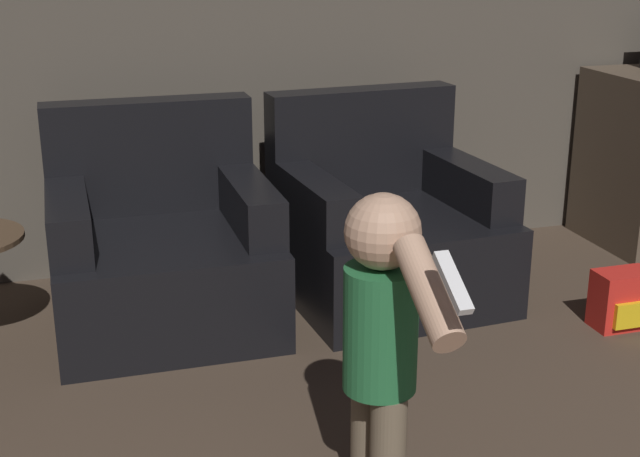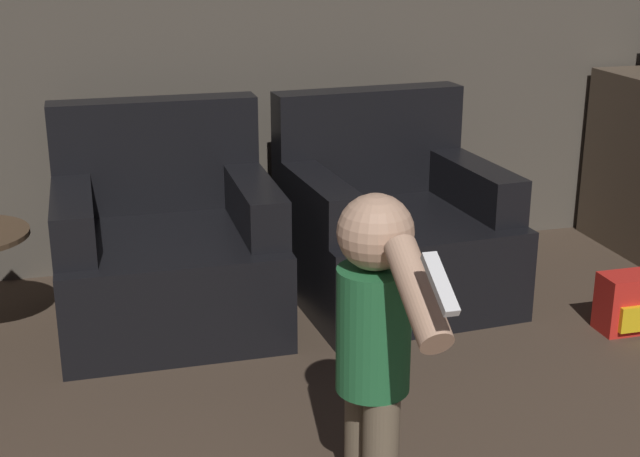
# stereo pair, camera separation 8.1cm
# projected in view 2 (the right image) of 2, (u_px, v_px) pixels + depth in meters

# --- Properties ---
(armchair_left) EXTENTS (0.90, 0.88, 0.89)m
(armchair_left) POSITION_uv_depth(u_px,v_px,m) (167.00, 250.00, 3.75)
(armchair_left) COLOR black
(armchair_left) RESTS_ON ground_plane
(armchair_right) EXTENTS (0.95, 0.93, 0.89)m
(armchair_right) POSITION_uv_depth(u_px,v_px,m) (391.00, 230.00, 4.00)
(armchair_right) COLOR black
(armchair_right) RESTS_ON ground_plane
(person_toddler) EXTENTS (0.21, 0.63, 0.94)m
(person_toddler) POSITION_uv_depth(u_px,v_px,m) (375.00, 331.00, 2.41)
(person_toddler) COLOR brown
(person_toddler) RESTS_ON ground_plane
(toy_backpack) EXTENTS (0.24, 0.17, 0.25)m
(toy_backpack) POSITION_uv_depth(u_px,v_px,m) (628.00, 303.00, 3.68)
(toy_backpack) COLOR red
(toy_backpack) RESTS_ON ground_plane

